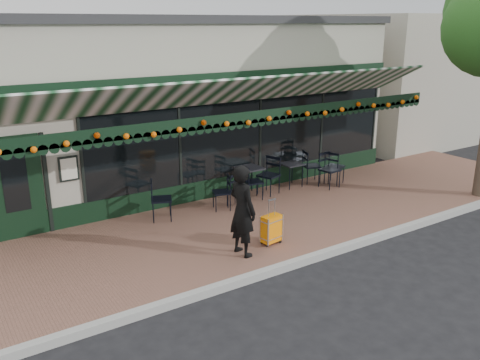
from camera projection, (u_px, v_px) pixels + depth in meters
ground at (316, 258)px, 10.23m from camera, size 80.00×80.00×0.00m
sidewalk at (259, 223)px, 11.80m from camera, size 18.00×4.00×0.15m
curb at (319, 256)px, 10.14m from camera, size 18.00×0.16×0.15m
restaurant_building at (152, 98)px, 15.80m from camera, size 12.00×9.60×4.50m
neighbor_building_right at (419, 72)px, 22.69m from camera, size 12.00×8.00×4.80m
woman at (242, 211)px, 9.79m from camera, size 0.51×0.71×1.83m
suitcase at (271, 229)px, 10.43m from camera, size 0.45×0.30×0.96m
cafe_table_a at (291, 166)px, 14.00m from camera, size 0.54×0.54×0.66m
cafe_table_b at (249, 170)px, 13.25m from camera, size 0.62×0.62×0.76m
chair_a_left at (269, 176)px, 13.41m from camera, size 0.64×0.64×1.01m
chair_a_right at (312, 166)px, 14.41m from camera, size 0.60×0.60×0.94m
chair_a_front at (330, 170)px, 13.95m from camera, size 0.54×0.54×0.98m
chair_a_extra at (334, 167)px, 14.30m from camera, size 0.62×0.62×0.96m
chair_b_left at (222, 193)px, 12.32m from camera, size 0.55×0.55×0.86m
chair_b_right at (253, 182)px, 13.03m from camera, size 0.54×0.54×0.91m
chair_b_front at (237, 192)px, 12.44m from camera, size 0.54×0.54×0.80m
chair_solo at (161, 200)px, 11.66m from camera, size 0.63×0.63×0.97m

